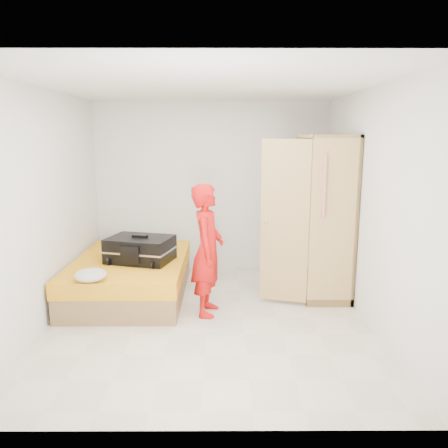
{
  "coord_description": "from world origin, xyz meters",
  "views": [
    {
      "loc": [
        0.16,
        -4.78,
        2.08
      ],
      "look_at": [
        0.19,
        0.57,
        1.0
      ],
      "focal_mm": 35.0,
      "sensor_mm": 36.0,
      "label": 1
    }
  ],
  "objects_px": {
    "suitcase": "(140,249)",
    "wardrobe": "(320,220)",
    "person": "(207,250)",
    "bed": "(131,277)",
    "round_cushion": "(91,275)"
  },
  "relations": [
    {
      "from": "bed",
      "to": "suitcase",
      "type": "height_order",
      "value": "suitcase"
    },
    {
      "from": "round_cushion",
      "to": "bed",
      "type": "bearing_deg",
      "value": 74.47
    },
    {
      "from": "suitcase",
      "to": "round_cushion",
      "type": "distance_m",
      "value": 0.89
    },
    {
      "from": "bed",
      "to": "person",
      "type": "distance_m",
      "value": 1.32
    },
    {
      "from": "person",
      "to": "round_cushion",
      "type": "relative_size",
      "value": 4.4
    },
    {
      "from": "wardrobe",
      "to": "round_cushion",
      "type": "bearing_deg",
      "value": -159.9
    },
    {
      "from": "suitcase",
      "to": "round_cushion",
      "type": "xyz_separation_m",
      "value": [
        -0.41,
        -0.78,
        -0.09
      ]
    },
    {
      "from": "wardrobe",
      "to": "person",
      "type": "distance_m",
      "value": 1.64
    },
    {
      "from": "suitcase",
      "to": "person",
      "type": "bearing_deg",
      "value": -14.25
    },
    {
      "from": "bed",
      "to": "suitcase",
      "type": "relative_size",
      "value": 2.18
    },
    {
      "from": "bed",
      "to": "wardrobe",
      "type": "xyz_separation_m",
      "value": [
        2.5,
        0.11,
        0.75
      ]
    },
    {
      "from": "person",
      "to": "suitcase",
      "type": "height_order",
      "value": "person"
    },
    {
      "from": "wardrobe",
      "to": "round_cushion",
      "type": "height_order",
      "value": "wardrobe"
    },
    {
      "from": "suitcase",
      "to": "wardrobe",
      "type": "bearing_deg",
      "value": 20.57
    },
    {
      "from": "person",
      "to": "round_cushion",
      "type": "xyz_separation_m",
      "value": [
        -1.29,
        -0.29,
        -0.21
      ]
    }
  ]
}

